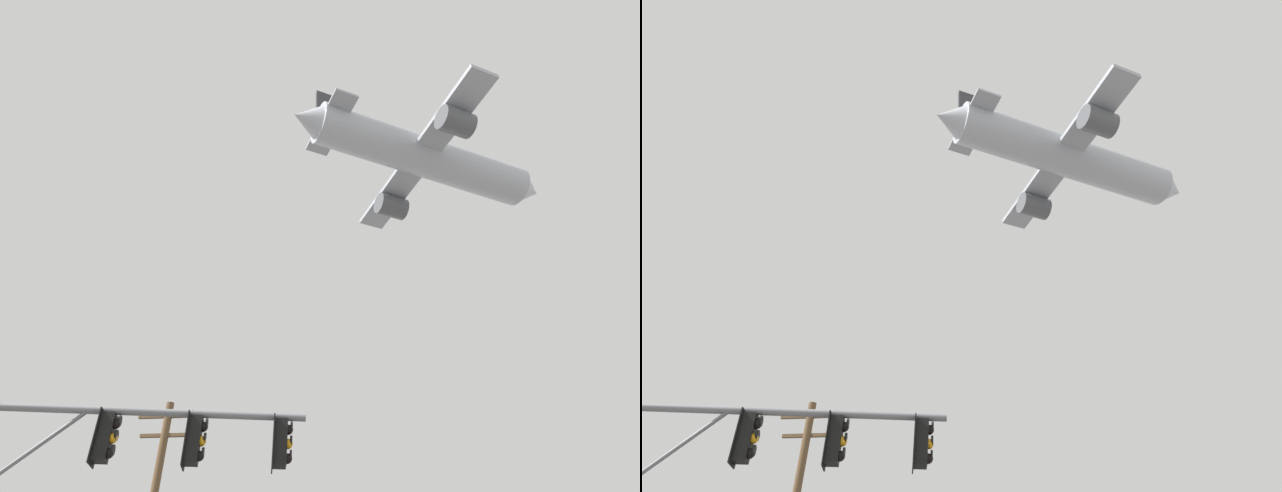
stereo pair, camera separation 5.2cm
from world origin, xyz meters
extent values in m
cylinder|color=slate|center=(-3.37, 6.55, 5.40)|extent=(6.08, 1.24, 0.15)
cylinder|color=slate|center=(-5.49, 6.17, 4.51)|extent=(1.89, 0.42, 1.85)
cube|color=black|center=(-0.83, 7.01, 4.88)|extent=(0.31, 0.36, 0.90)
cylinder|color=black|center=(-0.83, 7.01, 5.39)|extent=(0.05, 0.05, 0.12)
cube|color=black|center=(-0.97, 6.98, 4.88)|extent=(0.11, 0.46, 1.04)
sphere|color=black|center=(-0.69, 7.03, 5.15)|extent=(0.20, 0.20, 0.20)
cylinder|color=black|center=(-0.62, 7.05, 5.21)|extent=(0.08, 0.21, 0.21)
sphere|color=orange|center=(-0.69, 7.03, 4.87)|extent=(0.20, 0.20, 0.20)
cylinder|color=black|center=(-0.62, 7.05, 4.93)|extent=(0.08, 0.21, 0.21)
sphere|color=black|center=(-0.69, 7.03, 4.59)|extent=(0.20, 0.20, 0.20)
cylinder|color=black|center=(-0.62, 7.05, 4.65)|extent=(0.08, 0.21, 0.21)
cube|color=black|center=(-2.49, 6.71, 4.88)|extent=(0.31, 0.36, 0.90)
cylinder|color=black|center=(-2.49, 6.71, 5.39)|extent=(0.05, 0.05, 0.12)
cube|color=black|center=(-2.63, 6.68, 4.88)|extent=(0.11, 0.46, 1.04)
sphere|color=black|center=(-2.35, 6.73, 5.15)|extent=(0.20, 0.20, 0.20)
cylinder|color=black|center=(-2.29, 6.75, 5.21)|extent=(0.08, 0.21, 0.21)
sphere|color=orange|center=(-2.35, 6.73, 4.87)|extent=(0.20, 0.20, 0.20)
cylinder|color=black|center=(-2.29, 6.75, 4.93)|extent=(0.08, 0.21, 0.21)
sphere|color=black|center=(-2.35, 6.73, 4.59)|extent=(0.20, 0.20, 0.20)
cylinder|color=black|center=(-2.29, 6.75, 4.65)|extent=(0.08, 0.21, 0.21)
cube|color=black|center=(-4.16, 6.41, 4.88)|extent=(0.31, 0.36, 0.90)
cylinder|color=black|center=(-4.16, 6.41, 5.39)|extent=(0.05, 0.05, 0.12)
cube|color=black|center=(-4.30, 6.38, 4.88)|extent=(0.11, 0.46, 1.04)
sphere|color=black|center=(-4.02, 6.43, 5.15)|extent=(0.20, 0.20, 0.20)
cylinder|color=black|center=(-3.95, 6.45, 5.21)|extent=(0.08, 0.21, 0.21)
sphere|color=orange|center=(-4.02, 6.43, 4.87)|extent=(0.20, 0.20, 0.20)
cylinder|color=black|center=(-3.95, 6.45, 4.93)|extent=(0.08, 0.21, 0.21)
sphere|color=black|center=(-4.02, 6.43, 4.59)|extent=(0.20, 0.20, 0.20)
cylinder|color=black|center=(-3.95, 6.45, 4.65)|extent=(0.08, 0.21, 0.21)
cube|color=brown|center=(-6.29, 15.10, 8.52)|extent=(2.20, 0.12, 0.12)
cube|color=brown|center=(-6.29, 15.10, 7.82)|extent=(1.80, 0.12, 0.12)
cylinder|color=gray|center=(-7.19, 15.10, 8.64)|extent=(0.10, 0.10, 0.18)
cylinder|color=gray|center=(-5.39, 15.10, 8.64)|extent=(0.10, 0.10, 0.18)
cylinder|color=#B7BCC6|center=(6.98, 26.29, 33.69)|extent=(18.10, 11.28, 3.31)
cone|color=#B7BCC6|center=(16.22, 30.92, 33.69)|extent=(3.44, 3.83, 3.14)
cone|color=#B7BCC6|center=(-2.16, 21.72, 33.69)|extent=(3.11, 3.44, 2.81)
cube|color=#A8ADB7|center=(6.52, 26.06, 33.19)|extent=(9.90, 16.72, 0.37)
cylinder|color=#595B60|center=(4.32, 30.46, 32.20)|extent=(3.05, 2.77, 1.86)
cylinder|color=#595B60|center=(8.72, 21.67, 32.20)|extent=(3.05, 2.77, 1.86)
cube|color=#333338|center=(-0.22, 22.69, 35.55)|extent=(2.70, 1.52, 3.93)
cube|color=#A8ADB7|center=(-0.41, 22.59, 34.00)|extent=(4.44, 6.37, 0.21)
camera|label=1|loc=(0.78, -3.45, 1.56)|focal=29.43mm
camera|label=2|loc=(0.83, -3.45, 1.56)|focal=29.43mm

